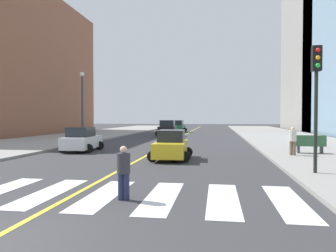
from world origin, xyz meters
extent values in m
cube|color=gray|center=(12.20, 20.00, 0.07)|extent=(10.00, 120.00, 0.15)
cube|color=gray|center=(-12.20, 20.00, 0.07)|extent=(10.00, 120.00, 0.15)
cube|color=silver|center=(-0.90, 4.00, 0.01)|extent=(0.90, 4.00, 0.01)
cube|color=silver|center=(0.90, 4.00, 0.01)|extent=(0.90, 4.00, 0.01)
cube|color=silver|center=(2.70, 4.00, 0.01)|extent=(0.90, 4.00, 0.01)
cube|color=silver|center=(4.50, 4.00, 0.01)|extent=(0.90, 4.00, 0.01)
cube|color=silver|center=(6.30, 4.00, 0.01)|extent=(0.90, 4.00, 0.01)
cube|color=yellow|center=(0.00, 40.00, 0.01)|extent=(0.16, 80.00, 0.01)
cube|color=black|center=(-1.89, 34.86, 0.74)|extent=(2.27, 4.62, 0.97)
cube|color=#1E2328|center=(-1.88, 34.59, 1.61)|extent=(1.83, 2.35, 0.82)
cylinder|color=black|center=(-0.91, 36.32, 0.37)|extent=(0.74, 0.27, 0.73)
cylinder|color=black|center=(-3.00, 36.21, 0.37)|extent=(0.74, 0.27, 0.73)
cylinder|color=black|center=(-0.78, 33.51, 0.37)|extent=(0.74, 0.27, 0.73)
cylinder|color=black|center=(-2.86, 33.41, 0.37)|extent=(0.74, 0.27, 0.73)
cube|color=gold|center=(1.77, 12.47, 0.61)|extent=(1.77, 3.75, 0.79)
cube|color=#1E2328|center=(1.76, 12.69, 1.32)|extent=(1.46, 1.89, 0.67)
cylinder|color=black|center=(0.94, 11.30, 0.30)|extent=(0.61, 0.21, 0.60)
cylinder|color=black|center=(2.65, 11.34, 0.30)|extent=(0.61, 0.21, 0.60)
cylinder|color=black|center=(0.88, 13.60, 0.30)|extent=(0.61, 0.21, 0.60)
cylinder|color=black|center=(2.59, 13.64, 0.30)|extent=(0.61, 0.21, 0.60)
cube|color=silver|center=(-5.05, 15.92, 0.62)|extent=(1.89, 3.88, 0.82)
cube|color=#1E2328|center=(-5.04, 15.69, 1.36)|extent=(1.53, 1.97, 0.69)
cylinder|color=black|center=(-4.22, 17.14, 0.31)|extent=(0.62, 0.23, 0.62)
cylinder|color=black|center=(-5.98, 17.06, 0.31)|extent=(0.62, 0.23, 0.62)
cylinder|color=black|center=(-4.12, 14.78, 0.31)|extent=(0.62, 0.23, 0.62)
cylinder|color=black|center=(-5.88, 14.70, 0.31)|extent=(0.62, 0.23, 0.62)
cube|color=#236B42|center=(-1.88, 45.51, 0.70)|extent=(2.02, 4.32, 0.92)
cube|color=#1E2328|center=(-1.89, 45.26, 1.53)|extent=(1.67, 2.17, 0.77)
cylinder|color=black|center=(-0.87, 46.82, 0.35)|extent=(0.70, 0.24, 0.69)
cylinder|color=black|center=(-2.85, 46.86, 0.35)|extent=(0.70, 0.24, 0.69)
cylinder|color=black|center=(-0.92, 44.17, 0.35)|extent=(0.70, 0.24, 0.69)
cylinder|color=black|center=(-2.90, 44.21, 0.35)|extent=(0.70, 0.24, 0.69)
cylinder|color=black|center=(8.22, 8.19, 2.18)|extent=(0.14, 0.14, 4.07)
cube|color=black|center=(8.22, 8.19, 4.72)|extent=(0.36, 0.28, 1.00)
sphere|color=red|center=(8.22, 8.02, 5.02)|extent=(0.18, 0.18, 0.18)
sphere|color=orange|center=(8.22, 8.02, 4.72)|extent=(0.18, 0.18, 0.18)
sphere|color=green|center=(8.22, 8.02, 4.42)|extent=(0.18, 0.18, 0.18)
cube|color=#33603D|center=(10.03, 15.61, 0.63)|extent=(1.82, 0.65, 0.08)
cube|color=#33603D|center=(10.02, 15.37, 0.97)|extent=(1.80, 0.15, 0.60)
cube|color=#2D2D33|center=(9.36, 15.64, 0.37)|extent=(0.12, 0.48, 0.44)
cube|color=#2D2D33|center=(10.71, 15.58, 0.37)|extent=(0.12, 0.48, 0.44)
cylinder|color=#232847|center=(1.75, 3.50, 0.38)|extent=(0.18, 0.18, 0.77)
cylinder|color=#232847|center=(1.59, 3.50, 0.38)|extent=(0.18, 0.18, 0.77)
cylinder|color=#2D2D33|center=(1.67, 3.50, 1.06)|extent=(0.38, 0.38, 0.58)
sphere|color=beige|center=(1.67, 3.50, 1.45)|extent=(0.21, 0.21, 0.21)
cylinder|color=brown|center=(8.65, 14.35, 0.56)|extent=(0.19, 0.19, 0.82)
cylinder|color=brown|center=(8.80, 14.27, 0.56)|extent=(0.19, 0.19, 0.82)
cylinder|color=beige|center=(8.73, 14.31, 1.28)|extent=(0.41, 0.41, 0.62)
sphere|color=beige|center=(8.73, 14.31, 1.70)|extent=(0.22, 0.22, 0.22)
cylinder|color=#38383D|center=(-8.32, 23.45, 3.23)|extent=(0.20, 0.20, 6.16)
sphere|color=silver|center=(-8.32, 23.45, 6.46)|extent=(0.44, 0.44, 0.44)
camera|label=1|loc=(4.32, -5.33, 2.37)|focal=34.21mm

